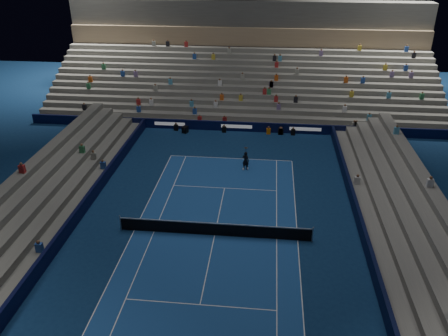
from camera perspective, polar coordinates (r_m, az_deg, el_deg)
ground at (r=29.89m, az=-1.21°, el=-8.64°), size 90.00×90.00×0.00m
court_surface at (r=29.88m, az=-1.21°, el=-8.63°), size 10.97×23.77×0.01m
sponsor_barrier_far at (r=45.93m, az=1.63°, el=5.37°), size 44.00×0.25×1.00m
sponsor_barrier_east at (r=30.15m, az=17.62°, el=-8.59°), size 0.25×37.00×1.00m
sponsor_barrier_west at (r=32.11m, az=-18.78°, el=-6.41°), size 0.25×37.00×1.00m
grandstand_main at (r=53.95m, az=2.48°, el=11.87°), size 44.00×15.20×11.20m
grandstand_east at (r=30.86m, az=24.08°, el=-8.00°), size 5.00×37.00×2.50m
grandstand_west at (r=33.45m, az=-24.33°, el=-5.23°), size 5.00×37.00×2.50m
tennis_net at (r=29.60m, az=-1.22°, el=-7.84°), size 12.90×0.10×1.10m
tennis_player at (r=37.83m, az=2.79°, el=0.95°), size 0.70×0.57×1.65m
broadcast_camera at (r=45.70m, az=-5.02°, el=4.94°), size 0.64×1.03×0.66m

